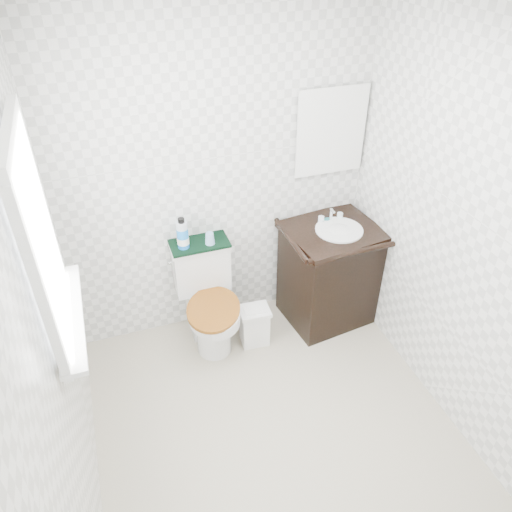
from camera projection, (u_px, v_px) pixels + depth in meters
floor at (277, 431)px, 3.18m from camera, size 2.40×2.40×0.00m
ceiling at (294, 22)px, 1.78m from camera, size 2.40×2.40×0.00m
wall_back at (218, 180)px, 3.40m from camera, size 2.40×0.00×2.40m
wall_front at (425, 511)px, 1.56m from camera, size 2.40×0.00×2.40m
wall_left at (50, 335)px, 2.19m from camera, size 0.00×2.40×2.40m
wall_right at (467, 243)px, 2.78m from camera, size 0.00×2.40×2.40m
window at (38, 238)px, 2.18m from camera, size 0.02×0.70×0.90m
mirror at (331, 131)px, 3.46m from camera, size 0.50×0.02×0.60m
toilet at (207, 302)px, 3.67m from camera, size 0.48×0.67×0.78m
vanity at (329, 272)px, 3.83m from camera, size 0.73×0.64×0.92m
trash_bin at (254, 325)px, 3.73m from camera, size 0.23×0.19×0.32m
towel at (199, 243)px, 3.51m from camera, size 0.41×0.22×0.02m
mouthwash_bottle at (183, 234)px, 3.40m from camera, size 0.08×0.08×0.23m
cup at (210, 238)px, 3.47m from camera, size 0.07×0.07×0.09m
soap_bar at (327, 219)px, 3.69m from camera, size 0.08×0.05×0.02m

